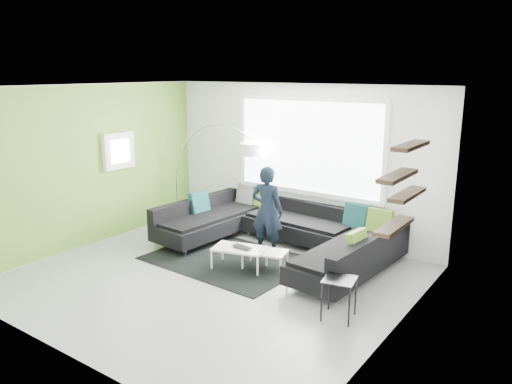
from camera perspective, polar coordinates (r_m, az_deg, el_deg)
ground at (r=7.59m, az=-4.99°, el=-9.78°), size 5.50×5.50×0.00m
room_shell at (r=7.20m, az=-4.00°, el=4.01°), size 5.54×5.04×2.82m
sectional_sofa at (r=8.40m, az=2.04°, el=-4.75°), size 3.92×2.59×0.81m
rug at (r=8.27m, az=-3.25°, el=-7.66°), size 2.56×1.91×0.01m
coffee_table at (r=7.86m, az=-0.45°, el=-7.54°), size 1.16×0.85×0.34m
arc_lamp at (r=10.12m, az=-9.15°, el=2.18°), size 2.00×0.97×2.05m
side_table at (r=6.42m, az=9.44°, el=-11.93°), size 0.45×0.45×0.53m
person at (r=8.26m, az=1.28°, el=-2.18°), size 0.68×0.55×1.51m
laptop at (r=7.74m, az=-1.86°, el=-6.44°), size 0.39×0.30×0.03m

